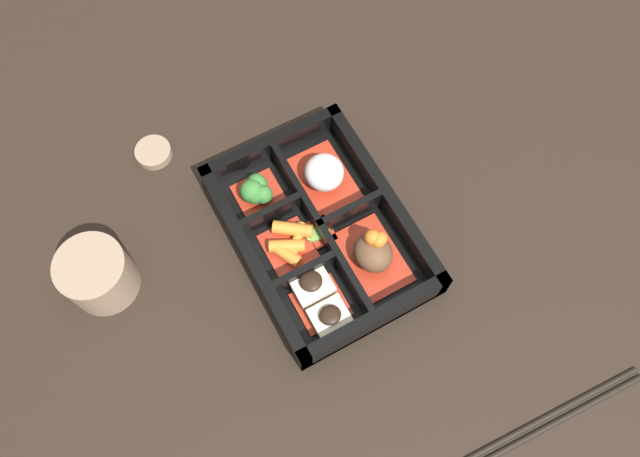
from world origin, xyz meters
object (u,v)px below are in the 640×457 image
object	(u,v)px
tea_cup	(97,274)
sauce_dish	(153,152)
bowl_rice	(324,175)
chopsticks	(550,420)

from	to	relation	value
tea_cup	sauce_dish	xyz separation A→B (m)	(-0.13, 0.12, -0.03)
tea_cup	bowl_rice	bearing A→B (deg)	88.11
tea_cup	chopsticks	xyz separation A→B (m)	(0.37, 0.36, -0.03)
sauce_dish	chopsticks	bearing A→B (deg)	25.89
bowl_rice	chopsticks	xyz separation A→B (m)	(0.36, 0.08, -0.03)
chopsticks	sauce_dish	distance (m)	0.56
chopsticks	sauce_dish	bearing A→B (deg)	-154.11
chopsticks	bowl_rice	bearing A→B (deg)	-168.09
chopsticks	sauce_dish	size ratio (longest dim) A/B	5.14
bowl_rice	sauce_dish	size ratio (longest dim) A/B	2.10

